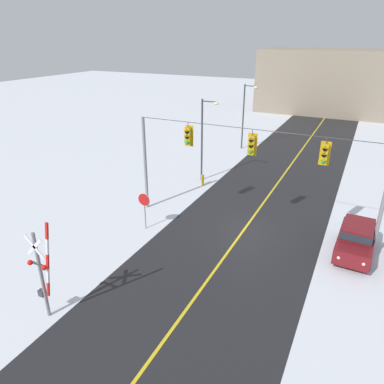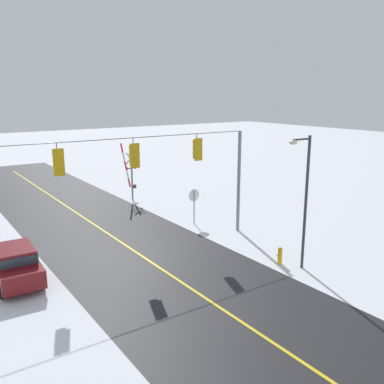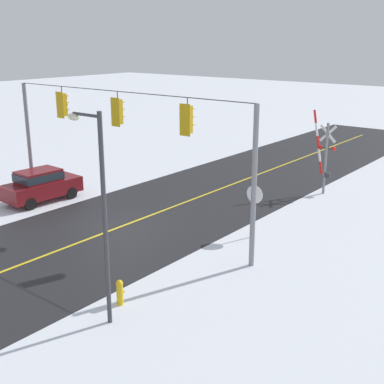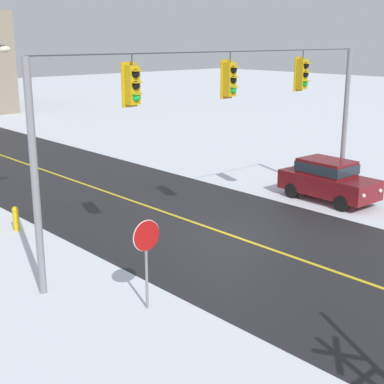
# 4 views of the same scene
# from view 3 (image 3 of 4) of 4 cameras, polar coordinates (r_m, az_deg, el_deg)

# --- Properties ---
(ground_plane) EXTENTS (160.00, 160.00, 0.00)m
(ground_plane) POSITION_cam_3_polar(r_m,az_deg,el_deg) (24.28, -7.57, -3.72)
(ground_plane) COLOR silver
(road_asphalt) EXTENTS (9.00, 80.00, 0.01)m
(road_asphalt) POSITION_cam_3_polar(r_m,az_deg,el_deg) (20.91, -19.54, -8.04)
(road_asphalt) COLOR black
(road_asphalt) RESTS_ON ground
(lane_centre_line) EXTENTS (0.14, 72.00, 0.01)m
(lane_centre_line) POSITION_cam_3_polar(r_m,az_deg,el_deg) (20.91, -19.54, -8.02)
(lane_centre_line) COLOR gold
(lane_centre_line) RESTS_ON ground
(signal_span) EXTENTS (14.20, 0.47, 6.22)m
(signal_span) POSITION_cam_3_polar(r_m,az_deg,el_deg) (23.18, -8.00, 6.22)
(signal_span) COLOR gray
(signal_span) RESTS_ON ground
(stop_sign) EXTENTS (0.80, 0.09, 2.35)m
(stop_sign) POSITION_cam_3_polar(r_m,az_deg,el_deg) (22.39, 6.95, -0.84)
(stop_sign) COLOR gray
(stop_sign) RESTS_ON ground
(railroad_crossing) EXTENTS (1.40, 0.31, 4.65)m
(railroad_crossing) POSITION_cam_3_polar(r_m,az_deg,el_deg) (29.44, 14.53, 4.14)
(railroad_crossing) COLOR gray
(railroad_crossing) RESTS_ON ground
(parked_car_maroon) EXTENTS (1.95, 4.26, 1.74)m
(parked_car_maroon) POSITION_cam_3_polar(r_m,az_deg,el_deg) (28.51, -16.42, 0.84)
(parked_car_maroon) COLOR maroon
(parked_car_maroon) RESTS_ON ground
(streetlamp_near) EXTENTS (1.39, 0.28, 6.50)m
(streetlamp_near) POSITION_cam_3_polar(r_m,az_deg,el_deg) (15.12, -10.29, -0.87)
(streetlamp_near) COLOR #38383D
(streetlamp_near) RESTS_ON ground
(fire_hydrant) EXTENTS (0.24, 0.31, 0.88)m
(fire_hydrant) POSITION_cam_3_polar(r_m,az_deg,el_deg) (17.26, -8.01, -10.87)
(fire_hydrant) COLOR gold
(fire_hydrant) RESTS_ON ground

